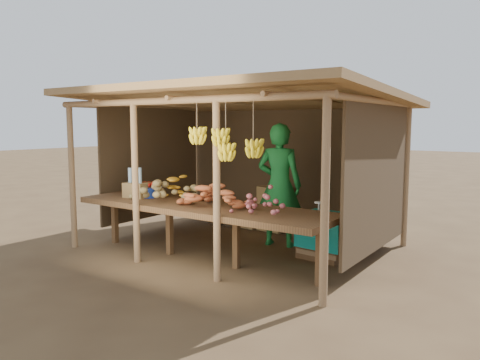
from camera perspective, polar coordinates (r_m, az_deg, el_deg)
The scene contains 13 objects.
ground at distance 7.41m, azimuth 0.00°, elevation -8.09°, with size 60.00×60.00×0.00m, color brown.
stall_structure at distance 7.21m, azimuth 0.76°, elevation 6.98°, with size 4.70×3.50×2.43m.
counter at distance 6.51m, azimuth -4.78°, elevation -3.53°, with size 3.90×1.05×0.80m.
potato_heap at distance 6.88m, azimuth -8.94°, elevation -0.96°, with size 1.03×0.62×0.37m, color #96814D, non-canonical shape.
sweet_potato_heap at distance 6.29m, azimuth -2.82°, elevation -1.66°, with size 1.01×0.61×0.36m, color #BA5A2F, non-canonical shape.
onion_heap at distance 5.79m, azimuth 2.51°, elevation -2.43°, with size 0.68×0.41×0.35m, color #C15D62, non-canonical shape.
banana_pile at distance 7.09m, azimuth -7.45°, elevation -0.79°, with size 0.59×0.36×0.35m, color yellow, non-canonical shape.
tomato_basin at distance 7.32m, azimuth -11.16°, elevation -1.26°, with size 0.44×0.44×0.23m.
bottle_box at distance 7.26m, azimuth -12.42°, elevation -0.72°, with size 0.39×0.32×0.45m.
vendor at distance 7.32m, azimuth 4.81°, elevation -0.61°, with size 0.70×0.46×1.92m, color #1A7630.
tarp_crate at distance 6.81m, azimuth 10.24°, elevation -6.55°, with size 0.76×0.67×0.84m.
carton_stack at distance 8.46m, azimuth 3.12°, elevation -3.81°, with size 1.09×0.46×0.79m.
burlap_sacks at distance 8.87m, azimuth -1.91°, elevation -3.93°, with size 0.82×0.43×0.58m.
Camera 1 is at (4.08, -5.89, 1.90)m, focal length 35.00 mm.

